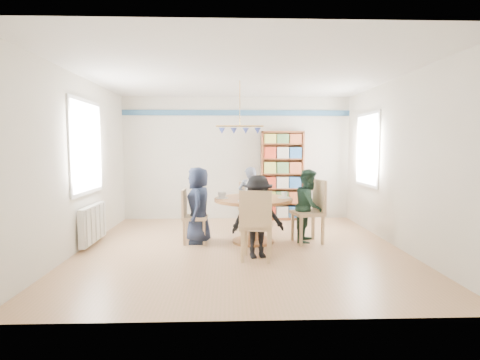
{
  "coord_description": "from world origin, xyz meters",
  "views": [
    {
      "loc": [
        -0.21,
        -5.82,
        1.59
      ],
      "look_at": [
        0.0,
        0.4,
        1.05
      ],
      "focal_mm": 28.0,
      "sensor_mm": 36.0,
      "label": 1
    }
  ],
  "objects_px": {
    "radiator": "(93,223)",
    "bookshelf": "(282,176)",
    "chair_far": "(249,203)",
    "person_left": "(198,205)",
    "person_near": "(258,217)",
    "chair_left": "(191,213)",
    "chair_near": "(256,222)",
    "chair_right": "(312,208)",
    "person_right": "(309,206)",
    "dining_table": "(253,210)",
    "person_far": "(250,199)"
  },
  "relations": [
    {
      "from": "chair_near",
      "to": "person_left",
      "type": "bearing_deg",
      "value": 130.14
    },
    {
      "from": "person_near",
      "to": "person_left",
      "type": "bearing_deg",
      "value": 124.02
    },
    {
      "from": "radiator",
      "to": "chair_near",
      "type": "height_order",
      "value": "chair_near"
    },
    {
      "from": "person_left",
      "to": "person_near",
      "type": "relative_size",
      "value": 1.06
    },
    {
      "from": "bookshelf",
      "to": "person_near",
      "type": "bearing_deg",
      "value": -105.01
    },
    {
      "from": "chair_right",
      "to": "person_far",
      "type": "relative_size",
      "value": 0.86
    },
    {
      "from": "chair_right",
      "to": "chair_near",
      "type": "bearing_deg",
      "value": -135.18
    },
    {
      "from": "chair_right",
      "to": "chair_left",
      "type": "bearing_deg",
      "value": 179.05
    },
    {
      "from": "chair_left",
      "to": "person_right",
      "type": "bearing_deg",
      "value": 0.64
    },
    {
      "from": "person_left",
      "to": "person_near",
      "type": "height_order",
      "value": "person_left"
    },
    {
      "from": "chair_left",
      "to": "person_near",
      "type": "xyz_separation_m",
      "value": [
        1.05,
        -0.87,
        0.1
      ]
    },
    {
      "from": "dining_table",
      "to": "person_near",
      "type": "bearing_deg",
      "value": -89.49
    },
    {
      "from": "chair_left",
      "to": "chair_near",
      "type": "bearing_deg",
      "value": -45.92
    },
    {
      "from": "chair_left",
      "to": "chair_near",
      "type": "relative_size",
      "value": 0.9
    },
    {
      "from": "radiator",
      "to": "person_far",
      "type": "bearing_deg",
      "value": 20.63
    },
    {
      "from": "chair_right",
      "to": "chair_far",
      "type": "height_order",
      "value": "chair_right"
    },
    {
      "from": "radiator",
      "to": "chair_near",
      "type": "relative_size",
      "value": 0.99
    },
    {
      "from": "person_far",
      "to": "person_near",
      "type": "bearing_deg",
      "value": 92.66
    },
    {
      "from": "person_left",
      "to": "chair_far",
      "type": "bearing_deg",
      "value": 137.14
    },
    {
      "from": "dining_table",
      "to": "chair_near",
      "type": "xyz_separation_m",
      "value": [
        -0.03,
        -1.04,
        -0.0
      ]
    },
    {
      "from": "radiator",
      "to": "chair_near",
      "type": "distance_m",
      "value": 2.8
    },
    {
      "from": "person_near",
      "to": "person_far",
      "type": "bearing_deg",
      "value": 77.58
    },
    {
      "from": "radiator",
      "to": "chair_far",
      "type": "height_order",
      "value": "chair_far"
    },
    {
      "from": "radiator",
      "to": "person_right",
      "type": "relative_size",
      "value": 0.81
    },
    {
      "from": "radiator",
      "to": "bookshelf",
      "type": "relative_size",
      "value": 0.51
    },
    {
      "from": "chair_right",
      "to": "dining_table",
      "type": "bearing_deg",
      "value": 178.28
    },
    {
      "from": "person_left",
      "to": "person_far",
      "type": "relative_size",
      "value": 1.03
    },
    {
      "from": "radiator",
      "to": "chair_far",
      "type": "bearing_deg",
      "value": 22.93
    },
    {
      "from": "dining_table",
      "to": "bookshelf",
      "type": "height_order",
      "value": "bookshelf"
    },
    {
      "from": "chair_left",
      "to": "person_left",
      "type": "distance_m",
      "value": 0.19
    },
    {
      "from": "chair_left",
      "to": "person_far",
      "type": "xyz_separation_m",
      "value": [
        1.05,
        0.93,
        0.12
      ]
    },
    {
      "from": "chair_far",
      "to": "bookshelf",
      "type": "distance_m",
      "value": 1.29
    },
    {
      "from": "radiator",
      "to": "bookshelf",
      "type": "xyz_separation_m",
      "value": [
        3.41,
        2.04,
        0.61
      ]
    },
    {
      "from": "person_left",
      "to": "chair_left",
      "type": "bearing_deg",
      "value": -91.08
    },
    {
      "from": "chair_right",
      "to": "chair_far",
      "type": "relative_size",
      "value": 1.15
    },
    {
      "from": "person_left",
      "to": "person_near",
      "type": "xyz_separation_m",
      "value": [
        0.92,
        -0.87,
        -0.04
      ]
    },
    {
      "from": "chair_near",
      "to": "person_right",
      "type": "height_order",
      "value": "person_right"
    },
    {
      "from": "radiator",
      "to": "person_near",
      "type": "bearing_deg",
      "value": -17.04
    },
    {
      "from": "person_left",
      "to": "person_right",
      "type": "height_order",
      "value": "person_left"
    },
    {
      "from": "radiator",
      "to": "person_far",
      "type": "height_order",
      "value": "person_far"
    },
    {
      "from": "person_far",
      "to": "radiator",
      "type": "bearing_deg",
      "value": 23.11
    },
    {
      "from": "radiator",
      "to": "chair_right",
      "type": "distance_m",
      "value": 3.64
    },
    {
      "from": "chair_far",
      "to": "person_near",
      "type": "distance_m",
      "value": 1.92
    },
    {
      "from": "person_right",
      "to": "chair_far",
      "type": "bearing_deg",
      "value": 63.64
    },
    {
      "from": "person_right",
      "to": "person_far",
      "type": "height_order",
      "value": "person_right"
    },
    {
      "from": "person_left",
      "to": "person_near",
      "type": "distance_m",
      "value": 1.27
    },
    {
      "from": "radiator",
      "to": "person_near",
      "type": "relative_size",
      "value": 0.84
    },
    {
      "from": "radiator",
      "to": "chair_left",
      "type": "relative_size",
      "value": 1.11
    },
    {
      "from": "person_left",
      "to": "bookshelf",
      "type": "xyz_separation_m",
      "value": [
        1.69,
        1.98,
        0.32
      ]
    },
    {
      "from": "chair_near",
      "to": "person_far",
      "type": "distance_m",
      "value": 1.98
    }
  ]
}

